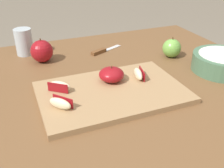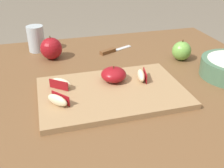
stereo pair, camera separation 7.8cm
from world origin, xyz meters
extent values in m
cube|color=brown|center=(0.00, 0.00, 0.73)|extent=(1.12, 0.93, 0.03)
cube|color=brown|center=(0.50, 0.40, 0.36)|extent=(0.06, 0.06, 0.72)
cube|color=#A37F56|center=(-0.04, -0.09, 0.76)|extent=(0.43, 0.28, 0.02)
ellipsoid|color=maroon|center=(-0.02, -0.03, 0.79)|extent=(0.08, 0.08, 0.04)
cylinder|color=#4C3319|center=(-0.02, -0.03, 0.81)|extent=(0.00, 0.00, 0.01)
ellipsoid|color=beige|center=(-0.21, -0.13, 0.78)|extent=(0.06, 0.07, 0.03)
cube|color=maroon|center=(-0.20, -0.12, 0.78)|extent=(0.04, 0.05, 0.03)
ellipsoid|color=beige|center=(0.06, -0.05, 0.78)|extent=(0.04, 0.07, 0.03)
cube|color=maroon|center=(0.08, -0.05, 0.78)|extent=(0.02, 0.06, 0.03)
ellipsoid|color=beige|center=(-0.19, -0.03, 0.78)|extent=(0.07, 0.06, 0.03)
cube|color=maroon|center=(-0.19, -0.04, 0.78)|extent=(0.05, 0.04, 0.03)
cube|color=silver|center=(0.10, 0.27, 0.75)|extent=(0.09, 0.05, 0.00)
cube|color=brown|center=(0.03, 0.24, 0.75)|extent=(0.07, 0.05, 0.01)
sphere|color=maroon|center=(-0.19, 0.24, 0.79)|extent=(0.08, 0.08, 0.08)
cylinder|color=#4C3319|center=(-0.19, 0.24, 0.83)|extent=(0.00, 0.00, 0.01)
sphere|color=#70AD47|center=(0.28, 0.10, 0.78)|extent=(0.07, 0.07, 0.07)
cylinder|color=#4C3319|center=(0.28, 0.10, 0.82)|extent=(0.00, 0.00, 0.01)
cylinder|color=#4C7556|center=(0.38, -0.08, 0.78)|extent=(0.21, 0.21, 0.06)
cylinder|color=white|center=(0.38, -0.08, 0.78)|extent=(0.17, 0.17, 0.05)
cylinder|color=silver|center=(-0.25, 0.34, 0.80)|extent=(0.07, 0.07, 0.10)
camera|label=1|loc=(-0.30, -0.72, 1.16)|focal=42.43mm
camera|label=2|loc=(-0.23, -0.74, 1.16)|focal=42.43mm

